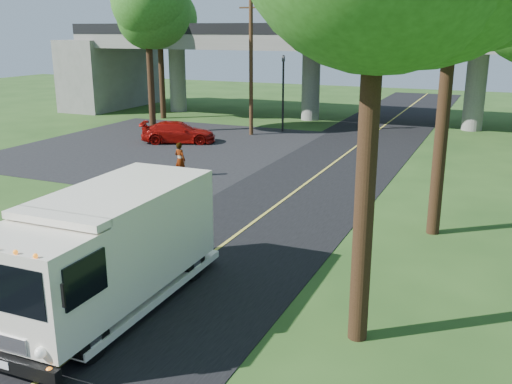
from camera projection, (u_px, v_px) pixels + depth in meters
The scene contains 12 objects.
ground at pixel (135, 311), 14.48m from camera, with size 120.00×120.00×0.00m, color #254619.
road at pixel (279, 204), 23.28m from camera, with size 7.00×90.00×0.02m, color black.
parking_lot at pixel (158, 147), 34.57m from camera, with size 16.00×18.00×0.01m, color black.
lane_line at pixel (279, 203), 23.28m from camera, with size 0.12×90.00×0.01m, color gold.
overpass at pixel (390, 62), 41.40m from camera, with size 54.00×10.00×7.30m.
traffic_signal at pixel (283, 85), 38.80m from camera, with size 0.18×0.22×5.20m.
utility_pole at pixel (251, 65), 37.24m from camera, with size 1.60×0.26×9.00m.
tree_left_lot at pixel (149, 13), 36.85m from camera, with size 5.60×5.50×10.50m.
tree_left_far at pixel (160, 21), 43.41m from camera, with size 5.26×5.16×9.89m.
step_van at pixel (108, 247), 14.25m from camera, with size 2.75×7.21×3.01m.
red_sedan at pixel (178, 132), 35.65m from camera, with size 1.87×4.59×1.33m, color #940D09.
pedestrian at pixel (180, 160), 27.36m from camera, with size 0.62×0.41×1.69m, color gray.
Camera 1 is at (8.08, -10.75, 6.90)m, focal length 40.00 mm.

